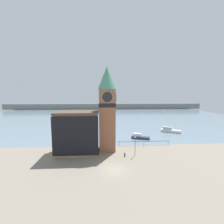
{
  "coord_description": "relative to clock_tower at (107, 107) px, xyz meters",
  "views": [
    {
      "loc": [
        -1.92,
        -25.19,
        13.23
      ],
      "look_at": [
        0.11,
        7.39,
        9.46
      ],
      "focal_mm": 24.0,
      "sensor_mm": 36.0,
      "label": 1
    }
  ],
  "objects": [
    {
      "name": "ground_plane",
      "position": [
        0.88,
        -9.84,
        -10.46
      ],
      "size": [
        160.0,
        160.0,
        0.0
      ],
      "primitive_type": "plane",
      "color": "gray"
    },
    {
      "name": "water",
      "position": [
        0.88,
        62.71,
        -10.47
      ],
      "size": [
        160.0,
        120.0,
        0.0
      ],
      "color": "slate",
      "rests_on": "ground_plane"
    },
    {
      "name": "far_shoreline",
      "position": [
        0.88,
        102.71,
        -7.96
      ],
      "size": [
        180.0,
        3.0,
        5.0
      ],
      "color": "gray",
      "rests_on": "water"
    },
    {
      "name": "pier_railing",
      "position": [
        9.69,
        2.46,
        -9.49
      ],
      "size": [
        13.68,
        0.08,
        1.09
      ],
      "color": "#232328",
      "rests_on": "ground_plane"
    },
    {
      "name": "clock_tower",
      "position": [
        0.0,
        0.0,
        0.0
      ],
      "size": [
        4.29,
        4.29,
        19.71
      ],
      "color": "#935B42",
      "rests_on": "ground_plane"
    },
    {
      "name": "pier_building",
      "position": [
        -6.75,
        -1.08,
        -5.69
      ],
      "size": [
        9.54,
        7.21,
        9.49
      ],
      "color": "tan",
      "rests_on": "ground_plane"
    },
    {
      "name": "boat_near",
      "position": [
        10.09,
        8.49,
        -9.89
      ],
      "size": [
        5.61,
        3.41,
        1.58
      ],
      "rotation": [
        0.0,
        0.0,
        -0.36
      ],
      "color": "#333856",
      "rests_on": "water"
    },
    {
      "name": "boat_far",
      "position": [
        22.69,
        15.39,
        -9.78
      ],
      "size": [
        6.51,
        4.63,
        1.86
      ],
      "rotation": [
        0.0,
        0.0,
        -0.52
      ],
      "color": "silver",
      "rests_on": "water"
    },
    {
      "name": "mooring_bollard_near",
      "position": [
        3.63,
        -4.36,
        -10.01
      ],
      "size": [
        0.27,
        0.27,
        0.84
      ],
      "color": "black",
      "rests_on": "ground_plane"
    },
    {
      "name": "lamp_post",
      "position": [
        5.92,
        -3.98,
        -7.5
      ],
      "size": [
        0.32,
        0.32,
        4.28
      ],
      "color": "#2D2D33",
      "rests_on": "ground_plane"
    }
  ]
}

